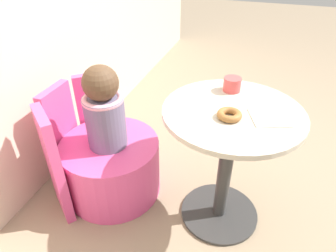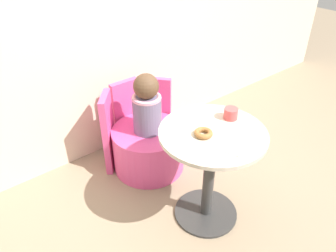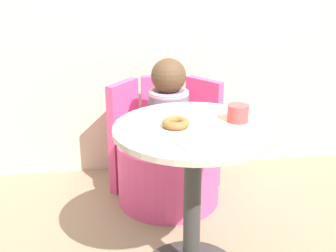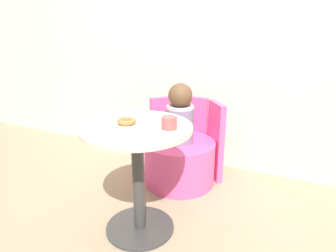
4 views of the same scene
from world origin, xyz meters
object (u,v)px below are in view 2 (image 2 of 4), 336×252
(round_table, at_px, (210,160))
(child_figure, at_px, (147,105))
(donut, at_px, (203,133))
(cup, at_px, (230,113))
(tub_chair, at_px, (149,148))

(round_table, relative_size, child_figure, 1.48)
(donut, height_order, cup, cup)
(donut, bearing_deg, child_figure, 84.51)
(round_table, relative_size, cup, 8.02)
(tub_chair, xyz_separation_m, donut, (-0.06, -0.67, 0.55))
(round_table, height_order, tub_chair, round_table)
(round_table, distance_m, tub_chair, 0.75)
(tub_chair, bearing_deg, donut, -95.49)
(child_figure, xyz_separation_m, cup, (0.20, -0.64, 0.15))
(child_figure, bearing_deg, donut, -95.49)
(child_figure, height_order, donut, child_figure)
(round_table, bearing_deg, tub_chair, 90.72)
(tub_chair, bearing_deg, round_table, -89.28)
(round_table, bearing_deg, cup, 12.04)
(round_table, height_order, child_figure, child_figure)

